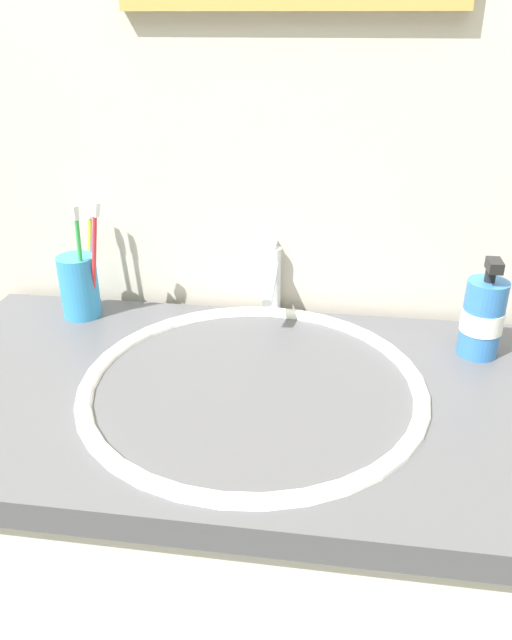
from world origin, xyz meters
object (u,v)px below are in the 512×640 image
object	(u,v)px
toothbrush_yellow	(90,250)
toothbrush_green	(80,255)
faucet	(273,279)
toothbrush_cup	(79,286)
toothbrush_red	(94,254)
soap_dispenser	(483,318)
toothbrush_blue	(93,251)

from	to	relation	value
toothbrush_yellow	toothbrush_green	xyz separation A→B (m)	(0.01, -0.06, 0.01)
faucet	toothbrush_green	xyz separation A→B (m)	(-0.31, -0.07, 0.05)
faucet	toothbrush_yellow	size ratio (longest dim) A/B	0.79
faucet	toothbrush_cup	world-z (taller)	faucet
toothbrush_red	soap_dispenser	distance (m)	0.63
toothbrush_cup	toothbrush_red	size ratio (longest dim) A/B	0.53
faucet	toothbrush_green	distance (m)	0.33
toothbrush_red	toothbrush_green	xyz separation A→B (m)	(-0.02, -0.01, -0.00)
toothbrush_yellow	toothbrush_green	bearing A→B (deg)	-81.75
toothbrush_blue	toothbrush_yellow	bearing A→B (deg)	129.63
toothbrush_blue	faucet	bearing A→B (deg)	5.08
faucet	toothbrush_green	world-z (taller)	toothbrush_green
toothbrush_red	toothbrush_yellow	world-z (taller)	toothbrush_red
soap_dispenser	toothbrush_blue	bearing A→B (deg)	173.65
toothbrush_blue	soap_dispenser	size ratio (longest dim) A/B	1.17
toothbrush_blue	soap_dispenser	distance (m)	0.65
toothbrush_cup	toothbrush_yellow	bearing A→B (deg)	76.65
toothbrush_blue	soap_dispenser	xyz separation A→B (m)	(0.64, -0.07, -0.05)
toothbrush_green	soap_dispenser	xyz separation A→B (m)	(0.65, -0.03, -0.06)
toothbrush_red	soap_dispenser	xyz separation A→B (m)	(0.62, -0.03, -0.06)
soap_dispenser	toothbrush_green	bearing A→B (deg)	177.71
toothbrush_red	toothbrush_yellow	xyz separation A→B (m)	(-0.03, 0.05, -0.01)
faucet	toothbrush_cup	xyz separation A→B (m)	(-0.33, -0.06, -0.01)
toothbrush_green	toothbrush_blue	bearing A→B (deg)	87.26
faucet	toothbrush_yellow	bearing A→B (deg)	-177.38
faucet	toothbrush_green	bearing A→B (deg)	-166.79
toothbrush_cup	soap_dispenser	xyz separation A→B (m)	(0.66, -0.04, 0.01)
toothbrush_blue	toothbrush_green	bearing A→B (deg)	-92.74
toothbrush_yellow	toothbrush_green	size ratio (longest dim) A/B	0.89
toothbrush_yellow	toothbrush_blue	size ratio (longest dim) A/B	0.96
toothbrush_cup	toothbrush_yellow	distance (m)	0.07
toothbrush_cup	toothbrush_yellow	size ratio (longest dim) A/B	0.61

